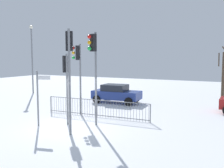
{
  "coord_description": "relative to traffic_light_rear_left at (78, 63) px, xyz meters",
  "views": [
    {
      "loc": [
        7.88,
        -10.8,
        3.66
      ],
      "look_at": [
        0.88,
        2.99,
        2.04
      ],
      "focal_mm": 41.3,
      "sensor_mm": 36.0,
      "label": 1
    }
  ],
  "objects": [
    {
      "name": "ground_plane",
      "position": [
        1.37,
        -2.69,
        -3.28
      ],
      "size": [
        60.0,
        60.0,
        0.0
      ],
      "primitive_type": "plane",
      "color": "white"
    },
    {
      "name": "direction_sign_post",
      "position": [
        -0.25,
        -3.29,
        -1.62
      ],
      "size": [
        0.77,
        0.23,
        2.94
      ],
      "rotation": [
        0.0,
        0.0,
        0.23
      ],
      "color": "slate",
      "rests_on": "ground"
    },
    {
      "name": "pedestrian_guard_railing",
      "position": [
        1.37,
        -0.1,
        -2.73
      ],
      "size": [
        6.89,
        0.35,
        1.07
      ],
      "rotation": [
        0.0,
        0.0,
        0.04
      ],
      "color": "slate",
      "rests_on": "ground"
    },
    {
      "name": "bare_tree_centre",
      "position": [
        7.74,
        11.95,
        -0.98
      ],
      "size": [
        1.56,
        1.66,
        5.16
      ],
      "color": "#473828",
      "rests_on": "ground"
    },
    {
      "name": "traffic_light_foreground_right",
      "position": [
        2.28,
        -1.87,
        0.34
      ],
      "size": [
        0.38,
        0.54,
        4.95
      ],
      "rotation": [
        0.0,
        0.0,
        2.79
      ],
      "color": "slate",
      "rests_on": "ground"
    },
    {
      "name": "traffic_light_rear_left",
      "position": [
        0.0,
        0.0,
        0.0
      ],
      "size": [
        0.51,
        0.42,
        4.47
      ],
      "rotation": [
        0.0,
        0.0,
        2.12
      ],
      "color": "slate",
      "rests_on": "ground"
    },
    {
      "name": "street_lamp",
      "position": [
        -9.64,
        6.0,
        0.89
      ],
      "size": [
        0.36,
        0.36,
        6.82
      ],
      "color": "slate",
      "rests_on": "ground"
    },
    {
      "name": "traffic_light_rear_right",
      "position": [
        2.08,
        -3.71,
        0.33
      ],
      "size": [
        0.42,
        0.51,
        4.94
      ],
      "rotation": [
        0.0,
        0.0,
        0.54
      ],
      "color": "slate",
      "rests_on": "ground"
    },
    {
      "name": "car_blue_mid",
      "position": [
        0.29,
        4.91,
        -2.51
      ],
      "size": [
        3.88,
        2.08,
        1.47
      ],
      "rotation": [
        0.0,
        0.0,
        0.05
      ],
      "color": "navy",
      "rests_on": "ground"
    },
    {
      "name": "traffic_light_foreground_left",
      "position": [
        0.78,
        -2.27,
        -0.47
      ],
      "size": [
        0.49,
        0.44,
        3.83
      ],
      "rotation": [
        0.0,
        0.0,
        0.93
      ],
      "color": "slate",
      "rests_on": "ground"
    }
  ]
}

